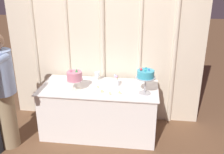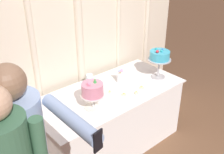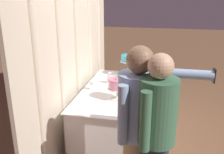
% 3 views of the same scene
% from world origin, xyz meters
% --- Properties ---
extents(ground_plane, '(24.00, 24.00, 0.00)m').
position_xyz_m(ground_plane, '(0.00, 0.00, 0.00)').
color(ground_plane, brown).
extents(draped_curtain, '(3.07, 0.15, 2.85)m').
position_xyz_m(draped_curtain, '(0.00, 0.60, 1.48)').
color(draped_curtain, beige).
rests_on(draped_curtain, ground_plane).
extents(cake_table, '(1.70, 0.79, 0.75)m').
position_xyz_m(cake_table, '(0.00, 0.10, 0.37)').
color(cake_table, white).
rests_on(cake_table, ground_plane).
extents(cake_display_nearleft, '(0.23, 0.23, 0.32)m').
position_xyz_m(cake_display_nearleft, '(-0.32, -0.03, 0.94)').
color(cake_display_nearleft, silver).
rests_on(cake_display_nearleft, cake_table).
extents(cake_display_nearright, '(0.27, 0.27, 0.37)m').
position_xyz_m(cake_display_nearright, '(0.66, -0.03, 1.01)').
color(cake_display_nearright, '#B2B2B7').
rests_on(cake_display_nearright, cake_table).
extents(wine_glass, '(0.08, 0.08, 0.13)m').
position_xyz_m(wine_glass, '(-0.07, 0.35, 0.85)').
color(wine_glass, silver).
rests_on(wine_glass, cake_table).
extents(flower_vase, '(0.09, 0.08, 0.18)m').
position_xyz_m(flower_vase, '(0.25, 0.19, 0.82)').
color(flower_vase, silver).
rests_on(flower_vase, cake_table).
extents(tealight_far_left, '(0.04, 0.04, 0.03)m').
position_xyz_m(tealight_far_left, '(-0.01, 0.07, 0.76)').
color(tealight_far_left, beige).
rests_on(tealight_far_left, cake_table).
extents(tealight_near_left, '(0.05, 0.05, 0.03)m').
position_xyz_m(tealight_near_left, '(0.07, -0.06, 0.76)').
color(tealight_near_left, beige).
rests_on(tealight_near_left, cake_table).
extents(tealight_near_right, '(0.04, 0.04, 0.04)m').
position_xyz_m(tealight_near_right, '(0.19, -0.12, 0.76)').
color(tealight_near_right, beige).
rests_on(tealight_near_right, cake_table).
extents(tealight_far_right, '(0.05, 0.05, 0.03)m').
position_xyz_m(tealight_far_right, '(0.32, -0.08, 0.76)').
color(tealight_far_right, beige).
rests_on(tealight_far_right, cake_table).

